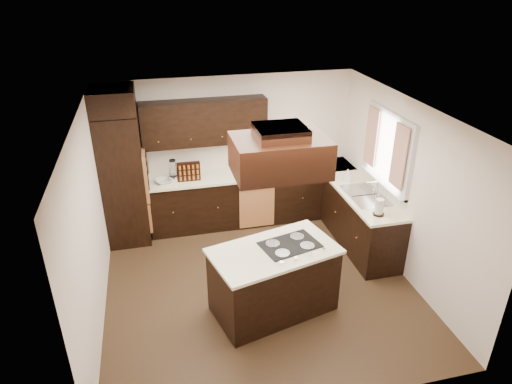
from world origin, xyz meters
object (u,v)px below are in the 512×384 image
range_hood (280,156)px  spice_rack (189,172)px  oven_column (123,179)px  island (274,281)px

range_hood → spice_rack: (-0.85, 2.27, -1.09)m
oven_column → island: oven_column is taller
oven_column → island: (1.83, -2.26, -0.62)m
oven_column → range_hood: 3.13m
island → range_hood: 1.72m
island → spice_rack: spice_rack is taller
island → range_hood: size_ratio=1.42×
oven_column → island: bearing=-51.0°
range_hood → island: bearing=-173.2°
oven_column → island: size_ratio=1.42×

